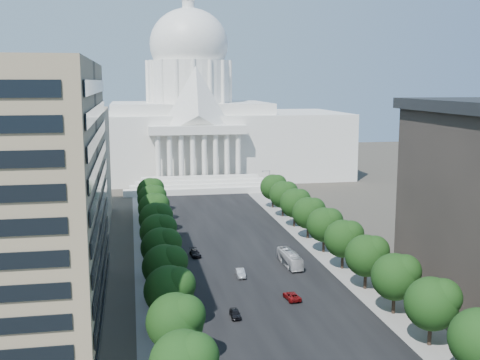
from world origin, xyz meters
TOP-DOWN VIEW (x-y plane):
  - road_asphalt at (0.00, 90.00)m, footprint 30.00×260.00m
  - sidewalk_left at (-19.00, 90.00)m, footprint 8.00×260.00m
  - sidewalk_right at (19.00, 90.00)m, footprint 8.00×260.00m
  - capitol at (0.00, 184.89)m, footprint 120.00×56.00m
  - office_block_left_far at (-48.00, 100.00)m, footprint 38.00×52.00m
  - tree_l_b at (-17.66, 23.81)m, footprint 7.79×7.60m
  - tree_l_c at (-17.66, 35.81)m, footprint 7.79×7.60m
  - tree_l_d at (-17.66, 47.81)m, footprint 7.79×7.60m
  - tree_l_e at (-17.66, 59.81)m, footprint 7.79×7.60m
  - tree_l_f at (-17.66, 71.81)m, footprint 7.79×7.60m
  - tree_l_g at (-17.66, 83.81)m, footprint 7.79×7.60m
  - tree_l_h at (-17.66, 95.81)m, footprint 7.79×7.60m
  - tree_l_i at (-17.66, 107.81)m, footprint 7.79×7.60m
  - tree_l_j at (-17.66, 119.81)m, footprint 7.79×7.60m
  - tree_r_b at (18.34, 23.81)m, footprint 7.79×7.60m
  - tree_r_c at (18.34, 35.81)m, footprint 7.79×7.60m
  - tree_r_d at (18.34, 47.81)m, footprint 7.79×7.60m
  - tree_r_e at (18.34, 59.81)m, footprint 7.79×7.60m
  - tree_r_f at (18.34, 71.81)m, footprint 7.79×7.60m
  - tree_r_g at (18.34, 83.81)m, footprint 7.79×7.60m
  - tree_r_h at (18.34, 95.81)m, footprint 7.79×7.60m
  - tree_r_i at (18.34, 107.81)m, footprint 7.79×7.60m
  - tree_r_j at (18.34, 119.81)m, footprint 7.79×7.60m
  - streetlight_b at (19.90, 35.00)m, footprint 2.61×0.44m
  - streetlight_c at (19.90, 60.00)m, footprint 2.61×0.44m
  - streetlight_d at (19.90, 85.00)m, footprint 2.61×0.44m
  - streetlight_e at (19.90, 110.00)m, footprint 2.61×0.44m
  - streetlight_f at (19.90, 135.00)m, footprint 2.61×0.44m
  - car_dark_a at (-7.46, 38.85)m, footprint 1.60×3.85m
  - car_silver at (-3.03, 58.61)m, footprint 1.63×4.54m
  - car_red at (3.47, 44.86)m, footprint 2.56×4.81m
  - car_dark_b at (-10.13, 73.70)m, footprint 2.38×4.86m
  - city_bus at (8.14, 63.66)m, footprint 2.91×10.65m

SIDE VIEW (x-z plane):
  - road_asphalt at x=0.00m, z-range -0.01..0.01m
  - sidewalk_left at x=-19.00m, z-range -0.01..0.01m
  - sidewalk_right at x=19.00m, z-range -0.01..0.01m
  - car_red at x=3.47m, z-range 0.00..1.29m
  - car_dark_a at x=-7.46m, z-range 0.00..1.30m
  - car_dark_b at x=-10.13m, z-range 0.00..1.36m
  - car_silver at x=-3.03m, z-range 0.00..1.49m
  - city_bus at x=8.14m, z-range 0.00..2.94m
  - streetlight_b at x=19.90m, z-range 1.32..10.32m
  - streetlight_c at x=19.90m, z-range 1.32..10.32m
  - streetlight_d at x=19.90m, z-range 1.32..10.32m
  - streetlight_e at x=19.90m, z-range 1.32..10.32m
  - streetlight_f at x=19.90m, z-range 1.32..10.32m
  - tree_l_b at x=-17.66m, z-range 1.47..11.44m
  - tree_l_c at x=-17.66m, z-range 1.47..11.44m
  - tree_l_d at x=-17.66m, z-range 1.47..11.44m
  - tree_l_e at x=-17.66m, z-range 1.47..11.44m
  - tree_l_f at x=-17.66m, z-range 1.47..11.44m
  - tree_l_g at x=-17.66m, z-range 1.47..11.44m
  - tree_l_h at x=-17.66m, z-range 1.47..11.44m
  - tree_l_i at x=-17.66m, z-range 1.47..11.44m
  - tree_l_j at x=-17.66m, z-range 1.47..11.44m
  - tree_r_b at x=18.34m, z-range 1.47..11.44m
  - tree_r_c at x=18.34m, z-range 1.47..11.44m
  - tree_r_d at x=18.34m, z-range 1.47..11.44m
  - tree_r_e at x=18.34m, z-range 1.47..11.44m
  - tree_r_f at x=18.34m, z-range 1.47..11.44m
  - tree_r_g at x=18.34m, z-range 1.47..11.44m
  - tree_r_h at x=18.34m, z-range 1.47..11.44m
  - tree_r_i at x=18.34m, z-range 1.47..11.44m
  - tree_r_j at x=18.34m, z-range 1.47..11.44m
  - office_block_left_far at x=-48.00m, z-range 0.00..30.00m
  - capitol at x=0.00m, z-range -16.49..56.51m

